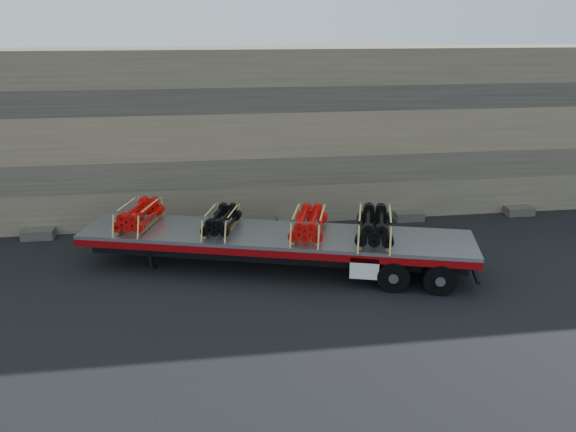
% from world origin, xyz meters
% --- Properties ---
extents(ground, '(120.00, 120.00, 0.00)m').
position_xyz_m(ground, '(0.00, 0.00, 0.00)').
color(ground, black).
rests_on(ground, ground).
extents(rock_wall, '(44.00, 3.00, 7.00)m').
position_xyz_m(rock_wall, '(0.00, 6.50, 3.50)').
color(rock_wall, '#7A6B54').
rests_on(rock_wall, ground).
extents(trailer, '(13.23, 6.13, 1.31)m').
position_xyz_m(trailer, '(0.78, 0.55, 0.65)').
color(trailer, '#9EA0A5').
rests_on(trailer, ground).
extents(bundle_front, '(1.60, 2.30, 0.74)m').
position_xyz_m(bundle_front, '(-3.76, 1.90, 1.68)').
color(bundle_front, red).
rests_on(bundle_front, trailer).
extents(bundle_midfront, '(1.45, 2.09, 0.67)m').
position_xyz_m(bundle_midfront, '(-0.96, 1.06, 1.64)').
color(bundle_midfront, black).
rests_on(bundle_midfront, trailer).
extents(bundle_midrear, '(1.64, 2.36, 0.76)m').
position_xyz_m(bundle_midrear, '(1.86, 0.22, 1.69)').
color(bundle_midrear, red).
rests_on(bundle_midrear, trailer).
extents(bundle_rear, '(1.79, 2.58, 0.83)m').
position_xyz_m(bundle_rear, '(3.92, -0.39, 1.72)').
color(bundle_rear, black).
rests_on(bundle_rear, trailer).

